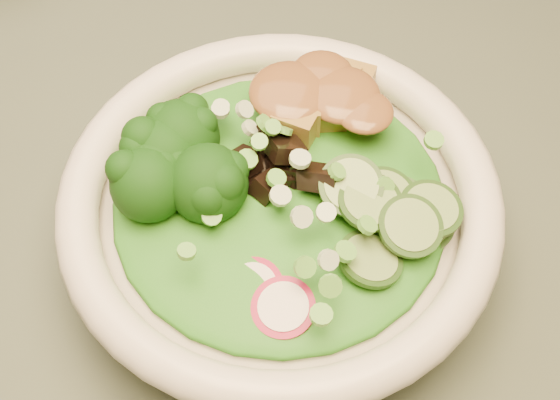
# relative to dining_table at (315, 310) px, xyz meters

# --- Properties ---
(dining_table) EXTENTS (1.20, 0.80, 0.75)m
(dining_table) POSITION_rel_dining_table_xyz_m (0.00, 0.00, 0.00)
(dining_table) COLOR black
(dining_table) RESTS_ON ground
(salad_bowl) EXTENTS (0.27, 0.27, 0.07)m
(salad_bowl) POSITION_rel_dining_table_xyz_m (-0.02, -0.02, 0.15)
(salad_bowl) COLOR white
(salad_bowl) RESTS_ON dining_table
(lettuce_bed) EXTENTS (0.20, 0.20, 0.02)m
(lettuce_bed) POSITION_rel_dining_table_xyz_m (-0.02, -0.02, 0.17)
(lettuce_bed) COLOR #1A6816
(lettuce_bed) RESTS_ON salad_bowl
(broccoli_florets) EXTENTS (0.09, 0.09, 0.04)m
(broccoli_florets) POSITION_rel_dining_table_xyz_m (-0.09, -0.02, 0.19)
(broccoli_florets) COLOR black
(broccoli_florets) RESTS_ON salad_bowl
(radish_slices) EXTENTS (0.11, 0.07, 0.02)m
(radish_slices) POSITION_rel_dining_table_xyz_m (-0.02, -0.08, 0.18)
(radish_slices) COLOR maroon
(radish_slices) RESTS_ON salad_bowl
(cucumber_slices) EXTENTS (0.09, 0.09, 0.04)m
(cucumber_slices) POSITION_rel_dining_table_xyz_m (0.04, -0.02, 0.18)
(cucumber_slices) COLOR #94B564
(cucumber_slices) RESTS_ON salad_bowl
(mushroom_heap) EXTENTS (0.09, 0.09, 0.04)m
(mushroom_heap) POSITION_rel_dining_table_xyz_m (-0.02, -0.00, 0.19)
(mushroom_heap) COLOR black
(mushroom_heap) RESTS_ON salad_bowl
(tofu_cubes) EXTENTS (0.10, 0.08, 0.04)m
(tofu_cubes) POSITION_rel_dining_table_xyz_m (-0.02, 0.05, 0.18)
(tofu_cubes) COLOR olive
(tofu_cubes) RESTS_ON salad_bowl
(peanut_sauce) EXTENTS (0.07, 0.05, 0.02)m
(peanut_sauce) POSITION_rel_dining_table_xyz_m (-0.02, 0.05, 0.20)
(peanut_sauce) COLOR brown
(peanut_sauce) RESTS_ON tofu_cubes
(scallion_garnish) EXTENTS (0.19, 0.19, 0.02)m
(scallion_garnish) POSITION_rel_dining_table_xyz_m (-0.02, -0.02, 0.20)
(scallion_garnish) COLOR #62B33F
(scallion_garnish) RESTS_ON salad_bowl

